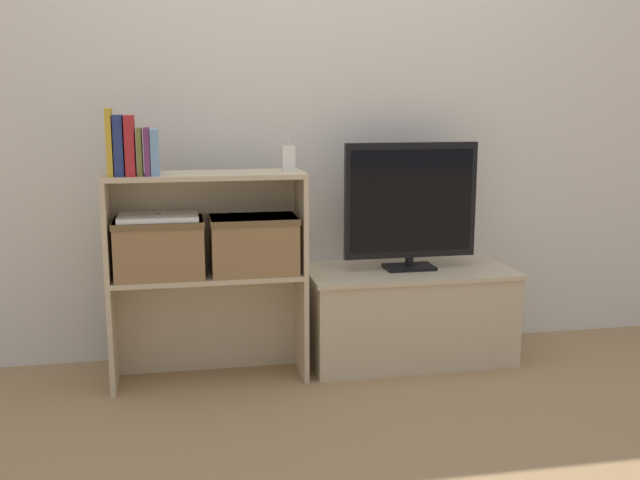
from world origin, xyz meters
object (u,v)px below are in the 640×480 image
at_px(book_mustard, 110,142).
at_px(laptop, 158,217).
at_px(book_olive, 140,152).
at_px(storage_basket_right, 254,242).
at_px(baby_monitor, 289,158).
at_px(storage_basket_left, 159,246).
at_px(tv_stand, 408,314).
at_px(book_crimson, 130,145).
at_px(book_navy, 119,145).
at_px(book_skyblue, 155,152).
at_px(tv, 411,203).
at_px(book_plum, 147,151).

distance_m(book_mustard, laptop, 0.35).
height_order(book_olive, storage_basket_right, book_olive).
relative_size(baby_monitor, storage_basket_left, 0.37).
relative_size(book_olive, laptop, 0.58).
distance_m(tv_stand, book_crimson, 1.43).
xyz_separation_m(book_navy, baby_monitor, (0.67, 0.04, -0.06)).
relative_size(baby_monitor, storage_basket_right, 0.37).
relative_size(book_navy, book_skyblue, 1.31).
xyz_separation_m(book_mustard, book_navy, (0.03, 0.00, -0.01)).
distance_m(book_navy, storage_basket_right, 0.66).
height_order(tv, book_olive, book_olive).
distance_m(book_mustard, storage_basket_left, 0.45).
relative_size(book_mustard, storage_basket_right, 0.72).
bearing_deg(book_navy, baby_monitor, 3.22).
height_order(book_plum, baby_monitor, book_plum).
bearing_deg(book_mustard, laptop, 7.62).
relative_size(tv, book_crimson, 2.57).
xyz_separation_m(book_plum, storage_basket_left, (0.03, 0.02, -0.38)).
bearing_deg(laptop, book_plum, -143.69).
relative_size(tv, storage_basket_right, 1.66).
distance_m(book_olive, book_plum, 0.03).
relative_size(book_mustard, book_plum, 1.40).
bearing_deg(laptop, tv_stand, 5.33).
distance_m(book_plum, storage_basket_left, 0.38).
xyz_separation_m(tv_stand, storage_basket_left, (-1.09, -0.10, 0.38)).
distance_m(book_olive, laptop, 0.27).
distance_m(book_crimson, storage_basket_left, 0.42).
bearing_deg(book_plum, laptop, 36.31).
height_order(book_skyblue, storage_basket_left, book_skyblue).
bearing_deg(storage_basket_right, storage_basket_left, 180.00).
xyz_separation_m(tv, storage_basket_right, (-0.71, -0.10, -0.13)).
xyz_separation_m(book_crimson, storage_basket_left, (0.09, 0.02, -0.41)).
distance_m(tv, book_mustard, 1.30).
height_order(tv_stand, book_skyblue, book_skyblue).
relative_size(book_navy, book_crimson, 1.01).
height_order(book_plum, laptop, book_plum).
relative_size(baby_monitor, laptop, 0.43).
xyz_separation_m(tv, book_mustard, (-1.26, -0.12, 0.29)).
bearing_deg(storage_basket_left, book_plum, -143.69).
height_order(book_crimson, baby_monitor, book_crimson).
distance_m(book_mustard, storage_basket_right, 0.70).
xyz_separation_m(book_crimson, book_plum, (0.06, 0.00, -0.02)).
bearing_deg(tv_stand, storage_basket_right, -171.83).
bearing_deg(book_skyblue, storage_basket_left, 84.51).
relative_size(tv_stand, baby_monitor, 6.84).
distance_m(baby_monitor, storage_basket_right, 0.38).
bearing_deg(tv, book_skyblue, -173.59).
relative_size(book_skyblue, laptop, 0.57).
bearing_deg(book_mustard, book_skyblue, 0.00).
bearing_deg(tv, tv_stand, 90.00).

